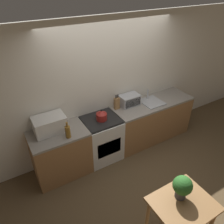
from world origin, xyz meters
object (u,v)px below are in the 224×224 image
(kettle, at_px, (102,115))
(dining_table, at_px, (182,209))
(bottle, at_px, (68,132))
(toaster_oven, at_px, (130,100))
(stove_range, at_px, (102,138))
(microwave, at_px, (50,124))

(kettle, distance_m, dining_table, 1.96)
(bottle, bearing_deg, toaster_oven, 13.58)
(bottle, distance_m, toaster_oven, 1.47)
(stove_range, bearing_deg, kettle, -77.31)
(microwave, height_order, toaster_oven, microwave)
(toaster_oven, bearing_deg, microwave, -178.42)
(toaster_oven, relative_size, dining_table, 0.52)
(stove_range, xyz_separation_m, kettle, (0.00, -0.02, 0.55))
(stove_range, distance_m, dining_table, 1.95)
(stove_range, xyz_separation_m, toaster_oven, (0.73, 0.16, 0.56))
(microwave, bearing_deg, bottle, -56.41)
(toaster_oven, distance_m, dining_table, 2.22)
(toaster_oven, bearing_deg, dining_table, -106.36)
(stove_range, height_order, toaster_oven, toaster_oven)
(stove_range, relative_size, microwave, 1.73)
(kettle, height_order, toaster_oven, kettle)
(bottle, bearing_deg, kettle, 13.32)
(microwave, height_order, bottle, bottle)
(microwave, distance_m, dining_table, 2.33)
(kettle, bearing_deg, stove_range, 102.69)
(dining_table, bearing_deg, stove_range, 93.42)
(kettle, xyz_separation_m, bottle, (-0.70, -0.17, 0.02))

